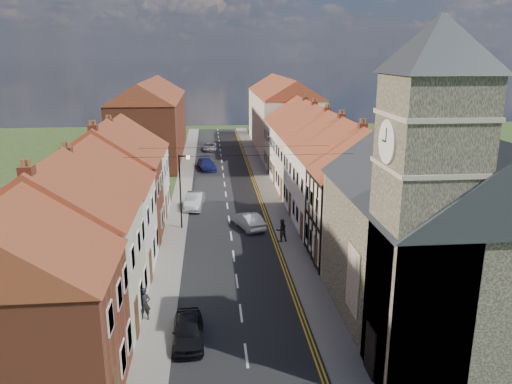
{
  "coord_description": "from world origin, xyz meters",
  "views": [
    {
      "loc": [
        -1.44,
        -18.49,
        13.74
      ],
      "look_at": [
        1.95,
        18.08,
        3.5
      ],
      "focal_mm": 35.0,
      "sensor_mm": 36.0,
      "label": 1
    }
  ],
  "objects_px": {
    "church": "(437,223)",
    "car_distant": "(210,147)",
    "car_mid_b": "(249,221)",
    "pedestrian_right": "(282,230)",
    "pedestrian_left": "(145,304)",
    "car_near": "(188,330)",
    "car_far": "(206,164)",
    "car_mid": "(195,201)",
    "lamppost": "(181,187)"
  },
  "relations": [
    {
      "from": "car_far",
      "to": "car_distant",
      "type": "bearing_deg",
      "value": 76.8
    },
    {
      "from": "car_far",
      "to": "pedestrian_right",
      "type": "xyz_separation_m",
      "value": [
        5.66,
        -25.14,
        0.33
      ]
    },
    {
      "from": "car_mid",
      "to": "car_far",
      "type": "distance_m",
      "value": 15.77
    },
    {
      "from": "pedestrian_right",
      "to": "car_mid_b",
      "type": "relative_size",
      "value": 0.44
    },
    {
      "from": "car_far",
      "to": "pedestrian_right",
      "type": "bearing_deg",
      "value": -88.4
    },
    {
      "from": "car_mid",
      "to": "car_distant",
      "type": "distance_m",
      "value": 28.09
    },
    {
      "from": "car_mid_b",
      "to": "pedestrian_right",
      "type": "bearing_deg",
      "value": 103.7
    },
    {
      "from": "lamppost",
      "to": "car_distant",
      "type": "relative_size",
      "value": 1.49
    },
    {
      "from": "car_mid",
      "to": "car_far",
      "type": "relative_size",
      "value": 0.94
    },
    {
      "from": "car_distant",
      "to": "church",
      "type": "bearing_deg",
      "value": -77.15
    },
    {
      "from": "car_distant",
      "to": "car_mid",
      "type": "bearing_deg",
      "value": -92.37
    },
    {
      "from": "lamppost",
      "to": "car_mid_b",
      "type": "xyz_separation_m",
      "value": [
        5.31,
        -0.31,
        -2.89
      ]
    },
    {
      "from": "car_mid",
      "to": "lamppost",
      "type": "bearing_deg",
      "value": -92.19
    },
    {
      "from": "church",
      "to": "car_distant",
      "type": "relative_size",
      "value": 3.77
    },
    {
      "from": "car_mid",
      "to": "car_mid_b",
      "type": "xyz_separation_m",
      "value": [
        4.5,
        -5.97,
        -0.05
      ]
    },
    {
      "from": "car_far",
      "to": "car_mid_b",
      "type": "height_order",
      "value": "car_far"
    },
    {
      "from": "pedestrian_left",
      "to": "pedestrian_right",
      "type": "height_order",
      "value": "pedestrian_left"
    },
    {
      "from": "pedestrian_left",
      "to": "pedestrian_right",
      "type": "relative_size",
      "value": 1.01
    },
    {
      "from": "car_near",
      "to": "pedestrian_right",
      "type": "height_order",
      "value": "pedestrian_right"
    },
    {
      "from": "lamppost",
      "to": "car_mid",
      "type": "height_order",
      "value": "lamppost"
    },
    {
      "from": "car_mid",
      "to": "car_far",
      "type": "xyz_separation_m",
      "value": [
        1.04,
        15.74,
        -0.04
      ]
    },
    {
      "from": "car_mid_b",
      "to": "church",
      "type": "bearing_deg",
      "value": 96.72
    },
    {
      "from": "church",
      "to": "car_mid_b",
      "type": "relative_size",
      "value": 3.84
    },
    {
      "from": "car_distant",
      "to": "lamppost",
      "type": "bearing_deg",
      "value": -93.24
    },
    {
      "from": "pedestrian_left",
      "to": "pedestrian_right",
      "type": "bearing_deg",
      "value": 55.53
    },
    {
      "from": "church",
      "to": "car_mid",
      "type": "bearing_deg",
      "value": 118.97
    },
    {
      "from": "car_far",
      "to": "car_mid_b",
      "type": "xyz_separation_m",
      "value": [
        3.46,
        -21.7,
        -0.01
      ]
    },
    {
      "from": "car_far",
      "to": "car_distant",
      "type": "relative_size",
      "value": 1.13
    },
    {
      "from": "car_far",
      "to": "pedestrian_left",
      "type": "distance_m",
      "value": 35.87
    },
    {
      "from": "car_mid",
      "to": "car_far",
      "type": "height_order",
      "value": "car_mid"
    },
    {
      "from": "lamppost",
      "to": "car_mid",
      "type": "relative_size",
      "value": 1.4
    },
    {
      "from": "car_mid",
      "to": "car_mid_b",
      "type": "distance_m",
      "value": 7.47
    },
    {
      "from": "pedestrian_right",
      "to": "car_mid_b",
      "type": "height_order",
      "value": "pedestrian_right"
    },
    {
      "from": "car_near",
      "to": "car_distant",
      "type": "distance_m",
      "value": 50.28
    },
    {
      "from": "church",
      "to": "car_distant",
      "type": "height_order",
      "value": "church"
    },
    {
      "from": "church",
      "to": "car_mid_b",
      "type": "distance_m",
      "value": 18.89
    },
    {
      "from": "car_near",
      "to": "car_distant",
      "type": "xyz_separation_m",
      "value": [
        1.25,
        50.27,
        -0.08
      ]
    },
    {
      "from": "car_mid",
      "to": "pedestrian_left",
      "type": "distance_m",
      "value": 20.11
    },
    {
      "from": "car_mid",
      "to": "car_far",
      "type": "bearing_deg",
      "value": 92.22
    },
    {
      "from": "car_mid_b",
      "to": "car_mid",
      "type": "bearing_deg",
      "value": -71.91
    },
    {
      "from": "church",
      "to": "car_far",
      "type": "height_order",
      "value": "church"
    },
    {
      "from": "pedestrian_left",
      "to": "car_mid_b",
      "type": "bearing_deg",
      "value": 70.04
    },
    {
      "from": "church",
      "to": "car_mid",
      "type": "relative_size",
      "value": 3.55
    },
    {
      "from": "church",
      "to": "pedestrian_left",
      "type": "xyz_separation_m",
      "value": [
        -14.46,
        2.33,
        -4.87
      ]
    },
    {
      "from": "pedestrian_right",
      "to": "car_far",
      "type": "bearing_deg",
      "value": -89.99
    },
    {
      "from": "lamppost",
      "to": "car_far",
      "type": "xyz_separation_m",
      "value": [
        1.85,
        21.39,
        -2.88
      ]
    },
    {
      "from": "lamppost",
      "to": "pedestrian_right",
      "type": "distance_m",
      "value": 8.77
    },
    {
      "from": "pedestrian_left",
      "to": "car_mid_b",
      "type": "xyz_separation_m",
      "value": [
        6.6,
        14.03,
        -0.35
      ]
    },
    {
      "from": "car_near",
      "to": "pedestrian_right",
      "type": "bearing_deg",
      "value": 61.39
    },
    {
      "from": "car_distant",
      "to": "car_mid_b",
      "type": "bearing_deg",
      "value": -84.27
    }
  ]
}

